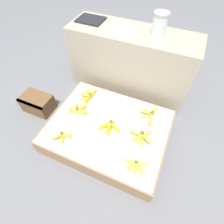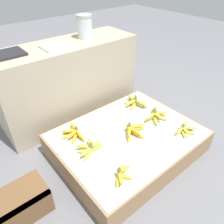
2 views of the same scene
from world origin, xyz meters
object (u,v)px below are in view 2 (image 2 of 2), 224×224
Objects in this scene: banana_bunch_front_left at (121,174)px; banana_bunch_front_midright at (184,129)px; banana_bunch_middle_midright at (156,115)px; banana_bunch_back_midright at (135,102)px; wooden_crate at (21,203)px; glass_jar at (85,26)px; banana_bunch_middle_left at (89,148)px; foam_tray_white at (56,46)px; banana_bunch_middle_midleft at (133,130)px; banana_bunch_back_left at (74,133)px.

banana_bunch_front_midright is at bearing 1.07° from banana_bunch_front_left.
banana_bunch_middle_midright is 0.27m from banana_bunch_back_midright.
wooden_crate is at bearing -168.65° from banana_bunch_back_midright.
banana_bunch_middle_midright is (-0.04, 0.27, 0.01)m from banana_bunch_front_midright.
wooden_crate is 1.88× the size of banana_bunch_front_left.
banana_bunch_front_left is 0.87× the size of glass_jar.
banana_bunch_middle_midright is at bearing -3.47° from banana_bunch_middle_left.
foam_tray_white is at bearing 75.63° from banana_bunch_middle_left.
glass_jar is (0.51, 0.74, 0.61)m from banana_bunch_middle_left.
banana_bunch_back_midright is at bearing 11.35° from wooden_crate.
banana_bunch_middle_midleft is 0.41m from banana_bunch_back_midright.
foam_tray_white is (0.18, 0.68, 0.52)m from banana_bunch_middle_left.
banana_bunch_middle_midright is at bearing -21.12° from banana_bunch_back_left.
banana_bunch_back_midright is at bearing 18.54° from banana_bunch_middle_left.
banana_bunch_middle_midright is 0.98× the size of banana_bunch_back_left.
banana_bunch_front_midright is 1.24m from foam_tray_white.
banana_bunch_middle_midleft is at bearing -36.65° from banana_bunch_back_left.
banana_bunch_back_midright is 1.16× the size of foam_tray_white.
glass_jar is at bearing 80.65° from banana_bunch_middle_midleft.
banana_bunch_middle_midleft is at bearing -2.70° from wooden_crate.
banana_bunch_front_left is 0.74× the size of banana_bunch_middle_midleft.
wooden_crate is at bearing -143.87° from glass_jar.
banana_bunch_middle_left is 0.86× the size of banana_bunch_back_left.
wooden_crate is at bearing -135.32° from foam_tray_white.
banana_bunch_front_left is 0.54m from banana_bunch_back_left.
wooden_crate is 1.47× the size of foam_tray_white.
banana_bunch_front_left reaches higher than banana_bunch_front_midright.
banana_bunch_front_midright is 0.94× the size of banana_bunch_middle_midleft.
banana_bunch_middle_left is (0.53, 0.02, 0.13)m from wooden_crate.
banana_bunch_middle_midleft is 1.02m from glass_jar.
banana_bunch_middle_left is 1.03× the size of glass_jar.
wooden_crate is 1.38× the size of banana_bunch_middle_midright.
banana_bunch_middle_midleft is 0.46m from banana_bunch_back_left.
banana_bunch_front_midright is 1.06× the size of banana_bunch_middle_left.
foam_tray_white is (-0.49, 0.73, 0.52)m from banana_bunch_middle_midright.
banana_bunch_middle_midleft is at bearing -176.29° from banana_bunch_middle_midright.
banana_bunch_middle_midright is 0.71m from banana_bunch_back_left.
glass_jar is at bearing 36.13° from wooden_crate.
banana_bunch_middle_midright is at bearing -78.30° from glass_jar.
banana_bunch_front_left is 0.74× the size of banana_bunch_middle_midright.
banana_bunch_middle_midright reaches higher than banana_bunch_middle_left.
banana_bunch_middle_left is at bearing -124.24° from glass_jar.
wooden_crate is at bearing 166.88° from banana_bunch_front_midright.
banana_bunch_front_left is at bearing -140.02° from banana_bunch_back_midright.
banana_bunch_middle_midleft is 0.97× the size of banana_bunch_back_left.
wooden_crate is 0.55m from banana_bunch_middle_left.
banana_bunch_middle_midleft reaches higher than banana_bunch_front_left.
foam_tray_white is at bearing 104.87° from banana_bunch_middle_midleft.
wooden_crate is 0.92m from banana_bunch_middle_midleft.
banana_bunch_front_midright is at bearing -79.12° from glass_jar.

